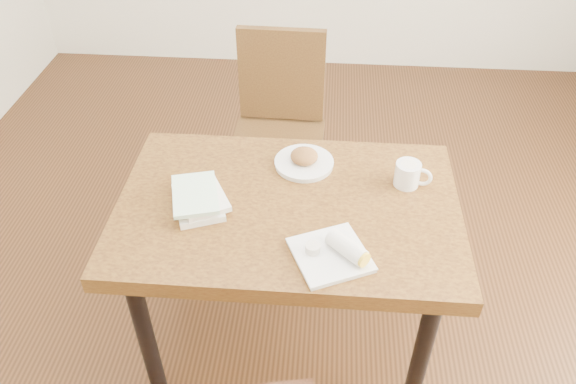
# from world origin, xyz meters

# --- Properties ---
(ground) EXTENTS (4.00, 5.00, 0.01)m
(ground) POSITION_xyz_m (0.00, 0.00, -0.01)
(ground) COLOR #472814
(ground) RESTS_ON ground
(table) EXTENTS (1.14, 0.76, 0.75)m
(table) POSITION_xyz_m (0.00, 0.00, 0.66)
(table) COLOR brown
(table) RESTS_ON ground
(chair_far) EXTENTS (0.43, 0.43, 0.95)m
(chair_far) POSITION_xyz_m (-0.11, 0.81, 0.55)
(chair_far) COLOR #4E3616
(chair_far) RESTS_ON ground
(plate_scone) EXTENTS (0.21, 0.21, 0.07)m
(plate_scone) POSITION_xyz_m (0.04, 0.22, 0.77)
(plate_scone) COLOR white
(plate_scone) RESTS_ON table
(coffee_mug) EXTENTS (0.13, 0.09, 0.09)m
(coffee_mug) POSITION_xyz_m (0.40, 0.13, 0.80)
(coffee_mug) COLOR white
(coffee_mug) RESTS_ON table
(plate_burrito) EXTENTS (0.28, 0.28, 0.07)m
(plate_burrito) POSITION_xyz_m (0.16, -0.24, 0.77)
(plate_burrito) COLOR white
(plate_burrito) RESTS_ON table
(book_stack) EXTENTS (0.23, 0.26, 0.06)m
(book_stack) POSITION_xyz_m (-0.29, -0.03, 0.78)
(book_stack) COLOR white
(book_stack) RESTS_ON table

